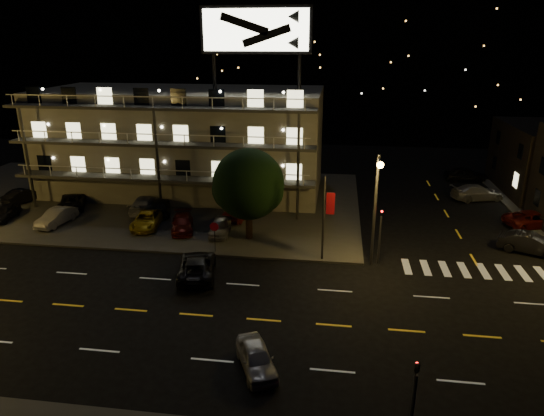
# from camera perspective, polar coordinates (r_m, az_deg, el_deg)

# --- Properties ---
(ground) EXTENTS (140.00, 140.00, 0.00)m
(ground) POSITION_cam_1_polar(r_m,az_deg,el_deg) (28.86, -5.01, -12.71)
(ground) COLOR black
(ground) RESTS_ON ground
(curb_nw) EXTENTS (44.00, 24.00, 0.15)m
(curb_nw) POSITION_cam_1_polar(r_m,az_deg,el_deg) (50.40, -15.67, 1.03)
(curb_nw) COLOR #3C3B39
(curb_nw) RESTS_ON ground
(motel) EXTENTS (28.00, 13.80, 18.10)m
(motel) POSITION_cam_1_polar(r_m,az_deg,el_deg) (51.18, -10.30, 7.82)
(motel) COLOR gray
(motel) RESTS_ON ground
(hill_backdrop) EXTENTS (120.00, 25.00, 24.00)m
(hill_backdrop) POSITION_cam_1_polar(r_m,az_deg,el_deg) (93.40, 0.65, 17.03)
(hill_backdrop) COLOR black
(hill_backdrop) RESTS_ON ground
(streetlight_nc) EXTENTS (0.44, 1.92, 8.00)m
(streetlight_nc) POSITION_cam_1_polar(r_m,az_deg,el_deg) (33.49, 12.14, 0.94)
(streetlight_nc) COLOR #2D2D30
(streetlight_nc) RESTS_ON ground
(signal_nw) EXTENTS (0.20, 0.27, 4.60)m
(signal_nw) POSITION_cam_1_polar(r_m,az_deg,el_deg) (34.86, 12.62, -2.54)
(signal_nw) COLOR #2D2D30
(signal_nw) RESTS_ON ground
(signal_sw) EXTENTS (0.20, 0.27, 4.60)m
(signal_sw) POSITION_cam_1_polar(r_m,az_deg,el_deg) (20.15, 16.33, -20.67)
(signal_sw) COLOR #2D2D30
(signal_sw) RESTS_ON ground
(banner_north) EXTENTS (0.83, 0.16, 6.40)m
(banner_north) POSITION_cam_1_polar(r_m,az_deg,el_deg) (34.32, 6.22, -0.99)
(banner_north) COLOR #2D2D30
(banner_north) RESTS_ON ground
(stop_sign) EXTENTS (0.91, 0.11, 2.61)m
(stop_sign) POSITION_cam_1_polar(r_m,az_deg,el_deg) (36.17, -6.78, -2.84)
(stop_sign) COLOR #2D2D30
(stop_sign) RESTS_ON ground
(tree) EXTENTS (5.78, 5.57, 7.28)m
(tree) POSITION_cam_1_polar(r_m,az_deg,el_deg) (37.55, -2.86, 2.58)
(tree) COLOR black
(tree) RESTS_ON curb_nw
(lot_car_0) EXTENTS (2.00, 3.92, 1.28)m
(lot_car_0) POSITION_cam_1_polar(r_m,az_deg,el_deg) (48.73, -29.00, -0.48)
(lot_car_0) COLOR black
(lot_car_0) RESTS_ON curb_nw
(lot_car_1) EXTENTS (2.04, 4.28, 1.36)m
(lot_car_1) POSITION_cam_1_polar(r_m,az_deg,el_deg) (45.42, -24.02, -0.97)
(lot_car_1) COLOR #929297
(lot_car_1) RESTS_ON curb_nw
(lot_car_2) EXTENTS (2.63, 4.77, 1.26)m
(lot_car_2) POSITION_cam_1_polar(r_m,az_deg,el_deg) (42.30, -14.47, -1.36)
(lot_car_2) COLOR gold
(lot_car_2) RESTS_ON curb_nw
(lot_car_3) EXTENTS (2.81, 4.52, 1.22)m
(lot_car_3) POSITION_cam_1_polar(r_m,az_deg,el_deg) (40.92, -10.49, -1.79)
(lot_car_3) COLOR #56110C
(lot_car_3) RESTS_ON curb_nw
(lot_car_4) EXTENTS (1.85, 3.93, 1.30)m
(lot_car_4) POSITION_cam_1_polar(r_m,az_deg,el_deg) (39.72, -6.13, -2.17)
(lot_car_4) COLOR #929297
(lot_car_4) RESTS_ON curb_nw
(lot_car_5) EXTENTS (2.81, 4.30, 1.34)m
(lot_car_5) POSITION_cam_1_polar(r_m,az_deg,el_deg) (53.10, -27.14, 1.34)
(lot_car_5) COLOR black
(lot_car_5) RESTS_ON curb_nw
(lot_car_6) EXTENTS (3.83, 5.27, 1.33)m
(lot_car_6) POSITION_cam_1_polar(r_m,az_deg,el_deg) (49.48, -22.42, 0.83)
(lot_car_6) COLOR black
(lot_car_6) RESTS_ON curb_nw
(lot_car_7) EXTENTS (2.49, 5.25, 1.48)m
(lot_car_7) POSITION_cam_1_polar(r_m,az_deg,el_deg) (46.10, -14.62, 0.49)
(lot_car_7) COLOR #929297
(lot_car_7) RESTS_ON curb_nw
(lot_car_8) EXTENTS (3.11, 4.71, 1.49)m
(lot_car_8) POSITION_cam_1_polar(r_m,az_deg,el_deg) (45.15, -13.05, 0.23)
(lot_car_8) COLOR black
(lot_car_8) RESTS_ON curb_nw
(lot_car_9) EXTENTS (2.48, 4.37, 1.36)m
(lot_car_9) POSITION_cam_1_polar(r_m,az_deg,el_deg) (42.91, -3.75, -0.39)
(lot_car_9) COLOR #56110C
(lot_car_9) RESTS_ON curb_nw
(side_car_0) EXTENTS (4.84, 3.24, 1.51)m
(side_car_0) POSITION_cam_1_polar(r_m,az_deg,el_deg) (41.20, 28.16, -3.72)
(side_car_0) COLOR black
(side_car_0) RESTS_ON ground
(side_car_1) EXTENTS (5.47, 3.70, 1.39)m
(side_car_1) POSITION_cam_1_polar(r_m,az_deg,el_deg) (47.07, 28.45, -1.15)
(side_car_1) COLOR #56110C
(side_car_1) RESTS_ON ground
(side_car_2) EXTENTS (5.58, 3.45, 1.51)m
(side_car_2) POSITION_cam_1_polar(r_m,az_deg,el_deg) (52.48, 23.02, 1.68)
(side_car_2) COLOR #929297
(side_car_2) RESTS_ON ground
(side_car_3) EXTENTS (4.66, 2.32, 1.53)m
(side_car_3) POSITION_cam_1_polar(r_m,az_deg,el_deg) (59.24, 21.77, 3.74)
(side_car_3) COLOR black
(side_car_3) RESTS_ON ground
(road_car_east) EXTENTS (2.84, 3.99, 1.26)m
(road_car_east) POSITION_cam_1_polar(r_m,az_deg,el_deg) (24.61, -1.87, -17.19)
(road_car_east) COLOR #929297
(road_car_east) RESTS_ON ground
(road_car_west) EXTENTS (3.41, 5.55, 1.43)m
(road_car_west) POSITION_cam_1_polar(r_m,az_deg,el_deg) (33.40, -8.82, -6.76)
(road_car_west) COLOR black
(road_car_west) RESTS_ON ground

